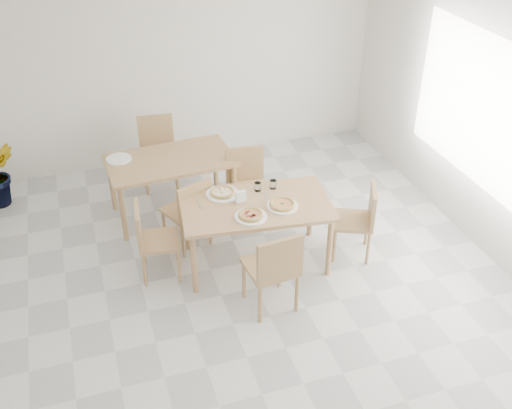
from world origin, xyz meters
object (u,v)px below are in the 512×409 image
object	(u,v)px
pizza_margherita	(282,204)
plate_pepperoni	(251,217)
plate_margherita	(282,206)
chair_back_n	(158,147)
tumbler_b	(258,187)
tumbler_a	(273,184)
chair_west	(151,237)
pizza_mushroom	(222,192)
second_table	(170,165)
chair_back_s	(190,209)
napkin_holder	(241,197)
plate_empty	(119,159)
chair_east	(361,216)
chair_south	(274,267)
pizza_pepperoni	(251,215)
plate_mushroom	(222,194)
chair_north	(246,181)
main_table	(256,210)

from	to	relation	value
pizza_margherita	plate_pepperoni	bearing A→B (deg)	-166.91
plate_margherita	chair_back_n	xyz separation A→B (m)	(-0.92, 2.14, -0.23)
tumbler_b	tumbler_a	bearing A→B (deg)	-2.47
chair_west	tumbler_a	bearing A→B (deg)	-78.03
pizza_mushroom	second_table	xyz separation A→B (m)	(-0.38, 0.95, -0.12)
chair_back_s	chair_back_n	xyz separation A→B (m)	(-0.08, 1.51, 0.03)
napkin_holder	plate_empty	world-z (taller)	napkin_holder
pizza_margherita	tumbler_b	size ratio (longest dim) A/B	3.10
chair_east	pizza_mushroom	xyz separation A→B (m)	(-1.40, 0.49, 0.29)
tumbler_b	chair_back_s	world-z (taller)	chair_back_s
chair_south	plate_margherita	size ratio (longest dim) A/B	2.88
chair_west	pizza_pepperoni	bearing A→B (deg)	-102.44
chair_south	plate_mushroom	xyz separation A→B (m)	(-0.21, 1.06, 0.22)
chair_back_n	chair_back_s	bearing A→B (deg)	-82.39
tumbler_b	second_table	bearing A→B (deg)	127.50
pizza_mushroom	plate_mushroom	bearing A→B (deg)	-82.87
pizza_margherita	chair_back_n	xyz separation A→B (m)	(-0.92, 2.14, -0.25)
plate_margherita	pizza_margherita	bearing A→B (deg)	-90.00
chair_back_s	plate_margherita	bearing A→B (deg)	120.28
tumbler_b	plate_empty	distance (m)	1.76
tumbler_a	chair_back_n	bearing A→B (deg)	118.30
chair_north	plate_pepperoni	size ratio (longest dim) A/B	2.81
chair_south	plate_mushroom	distance (m)	1.10
chair_back_n	pizza_margherita	bearing A→B (deg)	-62.12
chair_north	chair_west	distance (m)	1.43
chair_south	tumbler_a	xyz separation A→B (m)	(0.34, 1.01, 0.26)
chair_east	pizza_mushroom	size ratio (longest dim) A/B	3.12
tumbler_b	chair_north	bearing A→B (deg)	84.85
chair_west	tumbler_a	distance (m)	1.40
chair_west	pizza_mushroom	distance (m)	0.87
chair_north	plate_empty	xyz separation A→B (m)	(-1.38, 0.56, 0.23)
napkin_holder	pizza_mushroom	bearing A→B (deg)	118.72
chair_south	napkin_holder	world-z (taller)	chair_south
chair_east	plate_empty	distance (m)	2.85
pizza_mushroom	chair_back_n	bearing A→B (deg)	103.02
main_table	second_table	bearing A→B (deg)	125.16
chair_north	plate_mushroom	xyz separation A→B (m)	(-0.43, -0.56, 0.23)
chair_east	plate_mushroom	world-z (taller)	chair_east
plate_pepperoni	chair_back_s	bearing A→B (deg)	123.76
chair_north	napkin_holder	distance (m)	0.86
chair_east	plate_margherita	size ratio (longest dim) A/B	2.65
chair_back_n	chair_north	bearing A→B (deg)	-49.94
chair_back_s	second_table	bearing A→B (deg)	-108.70
plate_mushroom	plate_empty	distance (m)	1.47
plate_margherita	second_table	size ratio (longest dim) A/B	0.21
pizza_mushroom	chair_west	bearing A→B (deg)	-169.51
plate_margherita	pizza_mushroom	size ratio (longest dim) A/B	1.18
main_table	pizza_pepperoni	world-z (taller)	pizza_pepperoni
main_table	plate_margherita	size ratio (longest dim) A/B	5.11
chair_north	tumbler_a	bearing A→B (deg)	-69.93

